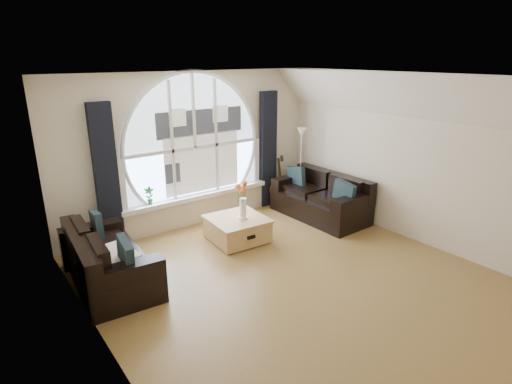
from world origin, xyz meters
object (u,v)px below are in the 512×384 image
object	(u,v)px
sofa_left	(108,256)
vase_flowers	(243,196)
coffee_chest	(237,228)
sofa_right	(320,197)
guitar	(278,180)
floor_lamp	(300,168)
potted_plant	(149,196)

from	to	relation	value
sofa_left	vase_flowers	xyz separation A→B (m)	(2.22, 0.02, 0.39)
sofa_left	coffee_chest	distance (m)	2.16
sofa_right	guitar	bearing A→B (deg)	100.48
sofa_right	vase_flowers	xyz separation A→B (m)	(-1.78, -0.00, 0.39)
sofa_right	sofa_left	bearing A→B (deg)	179.54
floor_lamp	vase_flowers	bearing A→B (deg)	-159.95
sofa_right	coffee_chest	world-z (taller)	sofa_right
sofa_right	vase_flowers	size ratio (longest dim) A/B	2.63
sofa_right	coffee_chest	distance (m)	1.86
guitar	potted_plant	xyz separation A→B (m)	(-2.69, 0.14, 0.18)
sofa_right	floor_lamp	xyz separation A→B (m)	(0.12, 0.69, 0.40)
sofa_right	guitar	world-z (taller)	guitar
sofa_right	vase_flowers	world-z (taller)	vase_flowers
sofa_left	vase_flowers	size ratio (longest dim) A/B	2.48
guitar	potted_plant	world-z (taller)	guitar
sofa_left	potted_plant	distance (m)	1.64
sofa_left	potted_plant	world-z (taller)	potted_plant
sofa_right	potted_plant	world-z (taller)	potted_plant
floor_lamp	potted_plant	size ratio (longest dim) A/B	5.14
sofa_right	vase_flowers	bearing A→B (deg)	179.36
sofa_right	guitar	xyz separation A→B (m)	(-0.20, 1.01, 0.13)
vase_flowers	guitar	xyz separation A→B (m)	(1.58, 1.01, -0.26)
potted_plant	guitar	bearing A→B (deg)	-3.03
vase_flowers	guitar	bearing A→B (deg)	32.67
coffee_chest	guitar	size ratio (longest dim) A/B	0.84
vase_flowers	potted_plant	xyz separation A→B (m)	(-1.11, 1.15, -0.08)
potted_plant	vase_flowers	bearing A→B (deg)	-46.10
floor_lamp	coffee_chest	bearing A→B (deg)	-162.64
sofa_left	floor_lamp	bearing A→B (deg)	14.35
sofa_right	floor_lamp	distance (m)	0.81
potted_plant	sofa_left	bearing A→B (deg)	-133.27
guitar	vase_flowers	bearing A→B (deg)	-137.27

